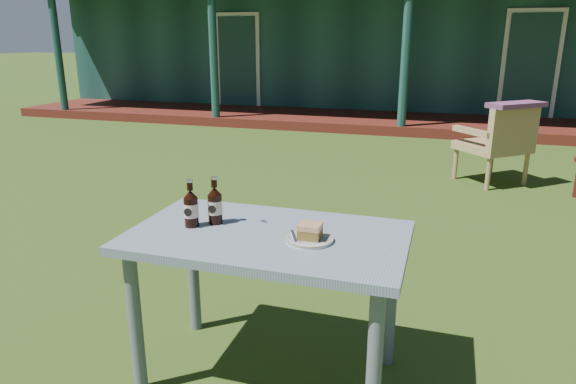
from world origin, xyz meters
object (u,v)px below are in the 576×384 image
(plate, at_px, (309,239))
(cake_slice, at_px, (310,231))
(armchair_left, at_px, (499,140))
(cola_bottle_near, at_px, (215,205))
(cafe_table, at_px, (268,255))
(cola_bottle_far, at_px, (191,208))

(plate, height_order, cake_slice, cake_slice)
(cake_slice, relative_size, armchair_left, 0.11)
(cake_slice, distance_m, armchair_left, 4.04)
(cola_bottle_near, bearing_deg, cafe_table, -10.14)
(cafe_table, relative_size, armchair_left, 1.39)
(cafe_table, relative_size, cola_bottle_near, 5.48)
(cafe_table, xyz_separation_m, cake_slice, (0.20, -0.03, 0.15))
(cafe_table, xyz_separation_m, armchair_left, (1.25, 3.86, -0.14))
(cake_slice, distance_m, cola_bottle_near, 0.48)
(cafe_table, bearing_deg, cake_slice, -8.72)
(cafe_table, height_order, cola_bottle_near, cola_bottle_near)
(cafe_table, relative_size, cola_bottle_far, 5.54)
(cake_slice, height_order, cola_bottle_near, cola_bottle_near)
(plate, relative_size, cake_slice, 2.22)
(cafe_table, height_order, cake_slice, cake_slice)
(cola_bottle_far, height_order, armchair_left, cola_bottle_far)
(plate, distance_m, cola_bottle_far, 0.55)
(armchair_left, bearing_deg, cola_bottle_near, -111.71)
(cafe_table, height_order, plate, plate)
(cola_bottle_far, xyz_separation_m, armchair_left, (1.60, 3.88, -0.33))
(cafe_table, bearing_deg, armchair_left, 72.06)
(cola_bottle_near, bearing_deg, armchair_left, 68.29)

